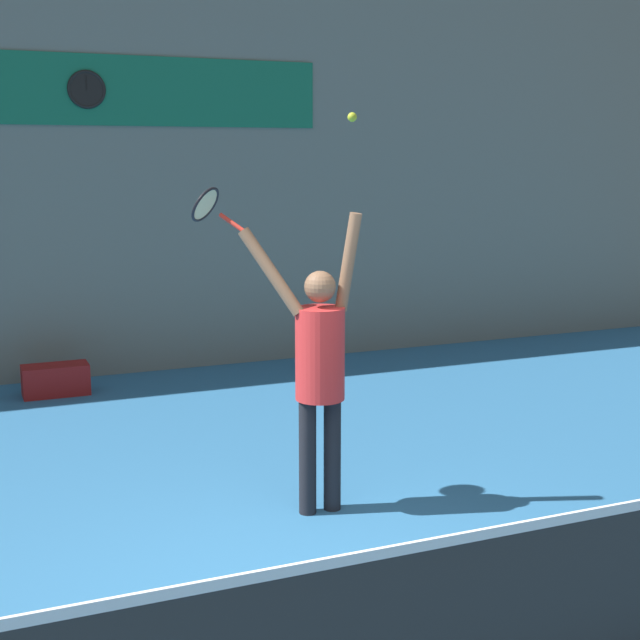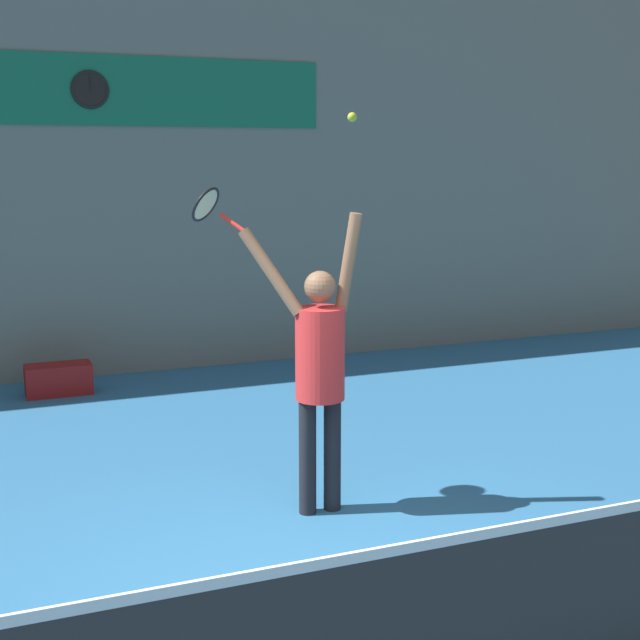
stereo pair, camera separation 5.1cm
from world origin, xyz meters
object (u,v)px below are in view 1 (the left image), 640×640
Objects in this scene: scoreboard_clock at (87,89)px; tennis_player at (319,362)px; tennis_ball at (352,117)px; water_bottle at (313,361)px; equipment_bag at (56,380)px; tennis_racket at (208,206)px.

scoreboard_clock is 5.43m from tennis_player.
water_bottle is at bearing 71.42° from tennis_ball.
water_bottle is at bearing -0.23° from equipment_bag.
water_bottle is (2.33, 3.72, -2.16)m from tennis_racket.
tennis_ball is 0.25× the size of water_bottle.
tennis_ball is at bearing -108.58° from water_bottle.
water_bottle is at bearing -15.15° from scoreboard_clock.
scoreboard_clock is at bearing 100.17° from tennis_player.
tennis_racket is at bearing -87.53° from scoreboard_clock.
tennis_racket is at bearing -122.08° from water_bottle.
tennis_racket reaches higher than equipment_bag.
tennis_player is 4.61m from water_bottle.
tennis_ball is (0.89, -0.56, 0.63)m from tennis_racket.
tennis_player is at bearing -79.83° from scoreboard_clock.
scoreboard_clock is at bearing 48.93° from equipment_bag.
scoreboard_clock is 4.54m from tennis_racket.
tennis_ball is (0.21, -0.09, 1.76)m from tennis_player.
tennis_ball is at bearing -31.82° from tennis_racket.
tennis_ball is 0.09× the size of equipment_bag.
tennis_racket is (0.19, -4.40, -1.11)m from scoreboard_clock.
equipment_bag is at bearing -131.07° from scoreboard_clock.
tennis_player is at bearing 156.99° from tennis_ball.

